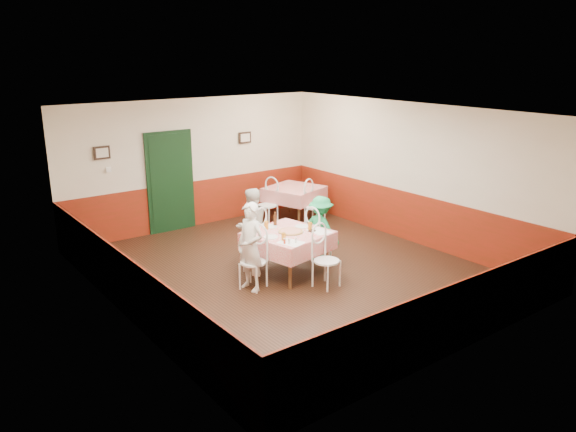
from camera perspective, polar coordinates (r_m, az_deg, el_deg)
floor at (r=9.98m, az=0.28°, el=-5.65°), size 7.00×7.00×0.00m
ceiling at (r=9.30m, az=0.31°, el=10.56°), size 7.00×7.00×0.00m
back_wall at (r=12.44m, az=-9.55°, el=5.31°), size 6.00×0.10×2.80m
front_wall at (r=7.20m, az=17.44°, el=-3.42°), size 6.00×0.10×2.80m
left_wall at (r=8.15m, az=-16.74°, el=-1.04°), size 0.10×7.00×2.80m
right_wall at (r=11.56m, az=12.25°, el=4.32°), size 0.10×7.00×2.80m
wainscot_back at (r=12.63m, az=-9.32°, el=1.29°), size 6.00×0.03×1.00m
wainscot_front at (r=7.55m, az=16.76°, el=-9.84°), size 6.00×0.03×1.00m
wainscot_left at (r=8.46m, az=-16.15°, el=-6.85°), size 0.03×7.00×1.00m
wainscot_right at (r=11.77m, az=11.94°, el=0.02°), size 0.03×7.00×1.00m
door at (r=12.21m, az=-11.85°, el=3.30°), size 0.96×0.06×2.10m
picture_left at (r=11.55m, az=-18.39°, el=6.12°), size 0.32×0.03×0.26m
picture_right at (r=12.97m, az=-4.40°, el=7.94°), size 0.32×0.03×0.26m
thermostat at (r=11.65m, az=-17.77°, el=4.50°), size 0.10×0.03×0.10m
main_table at (r=9.76m, az=0.00°, el=-3.80°), size 1.43×1.43×0.77m
second_table at (r=12.93m, az=0.62°, el=1.29°), size 1.41×1.41×0.77m
chair_left at (r=9.16m, az=-3.57°, el=-4.72°), size 0.56×0.56×0.90m
chair_right at (r=10.35m, az=3.15°, el=-2.20°), size 0.46×0.46×0.90m
chair_far at (r=10.29m, az=-3.52°, el=-2.31°), size 0.53×0.53×0.90m
chair_near at (r=9.22m, az=3.94°, el=-4.58°), size 0.49×0.49×0.90m
chair_second_a at (r=12.48m, az=-2.11°, el=1.08°), size 0.53×0.53×0.90m
chair_second_b at (r=12.35m, az=2.75°, el=0.90°), size 0.53×0.53×0.90m
pizza at (r=9.63m, az=0.28°, el=-1.58°), size 0.49×0.49×0.03m
plate_left at (r=9.37m, az=-1.77°, el=-2.15°), size 0.29×0.29×0.01m
plate_right at (r=9.93m, az=1.44°, el=-1.07°), size 0.29×0.29×0.01m
plate_far at (r=9.92m, az=-1.82°, el=-1.08°), size 0.29×0.29×0.01m
glass_a at (r=9.19m, az=-0.44°, el=-2.12°), size 0.08×0.08×0.13m
glass_b at (r=9.75m, az=2.25°, el=-1.04°), size 0.09×0.09×0.13m
glass_c at (r=9.79m, az=-2.22°, el=-0.94°), size 0.09×0.09×0.14m
beer_bottle at (r=9.96m, az=-1.31°, el=-0.36°), size 0.07×0.07×0.23m
shaker_a at (r=9.04m, az=0.11°, el=-2.60°), size 0.04×0.04×0.09m
shaker_b at (r=9.09m, az=0.80°, el=-2.49°), size 0.04×0.04×0.09m
shaker_c at (r=9.05m, az=-0.36°, el=-2.56°), size 0.04×0.04×0.09m
menu_left at (r=9.11m, az=0.31°, el=-2.72°), size 0.41×0.48×0.00m
menu_right at (r=9.71m, az=3.18°, el=-1.53°), size 0.31×0.40×0.00m
wallet at (r=9.68m, az=2.43°, el=-1.52°), size 0.13×0.11×0.02m
diner_left at (r=9.03m, az=-3.83°, el=-3.15°), size 0.43×0.58×1.46m
diner_far at (r=10.25m, az=-3.74°, el=-0.97°), size 0.75×0.62×1.38m
diner_right at (r=10.34m, az=3.34°, el=-1.29°), size 0.60×0.86×1.22m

